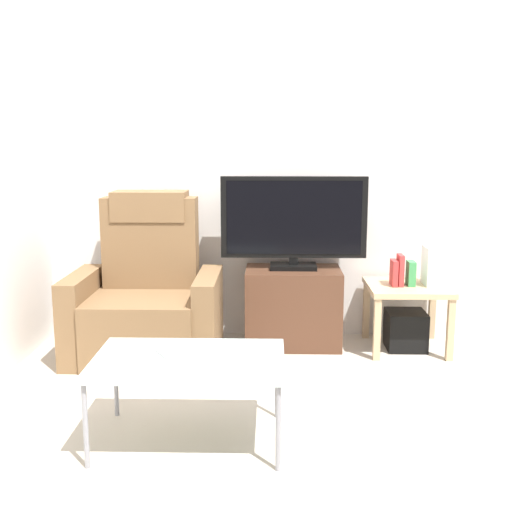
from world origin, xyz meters
name	(u,v)px	position (x,y,z in m)	size (l,w,h in m)	color
ground_plane	(311,392)	(0.00, 0.00, 0.00)	(6.40, 6.40, 0.00)	#B2A899
wall_back	(304,158)	(0.00, 1.13, 1.30)	(6.40, 0.06, 2.60)	silver
tv_stand	(293,307)	(-0.08, 0.85, 0.27)	(0.66, 0.43, 0.54)	#4C2D1E
television	(294,220)	(-0.08, 0.87, 0.88)	(1.00, 0.20, 0.64)	black
recliner_armchair	(147,300)	(-1.06, 0.65, 0.37)	(0.98, 0.78, 1.08)	brown
side_table	(407,295)	(0.70, 0.79, 0.38)	(0.54, 0.54, 0.45)	tan
subwoofer_box	(406,330)	(0.70, 0.79, 0.13)	(0.26, 0.26, 0.26)	black
book_leftmost	(394,273)	(0.60, 0.77, 0.54)	(0.03, 0.13, 0.18)	red
book_middle	(400,270)	(0.64, 0.77, 0.56)	(0.03, 0.12, 0.21)	red
book_rightmost	(411,273)	(0.71, 0.77, 0.54)	(0.05, 0.11, 0.17)	#388C4C
game_console	(430,266)	(0.84, 0.80, 0.58)	(0.07, 0.20, 0.26)	white
coffee_table	(189,363)	(-0.62, -0.61, 0.39)	(0.90, 0.60, 0.41)	#B2C6C1
cell_phone	(168,354)	(-0.72, -0.57, 0.42)	(0.07, 0.15, 0.01)	#B7B7BC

